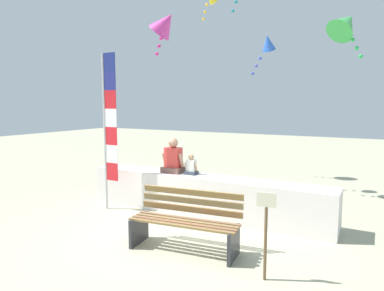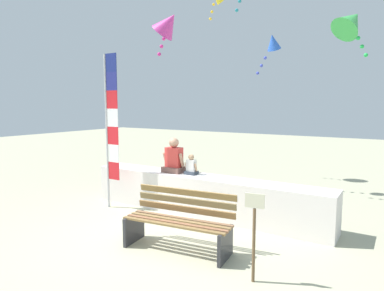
{
  "view_description": "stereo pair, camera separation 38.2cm",
  "coord_description": "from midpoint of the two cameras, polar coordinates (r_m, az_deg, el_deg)",
  "views": [
    {
      "loc": [
        3.05,
        -4.67,
        2.21
      ],
      "look_at": [
        -0.25,
        1.3,
        1.39
      ],
      "focal_mm": 31.98,
      "sensor_mm": 36.0,
      "label": 1
    },
    {
      "loc": [
        3.37,
        -4.48,
        2.21
      ],
      "look_at": [
        -0.25,
        1.3,
        1.39
      ],
      "focal_mm": 31.98,
      "sensor_mm": 36.0,
      "label": 2
    }
  ],
  "objects": [
    {
      "name": "seawall_ledge",
      "position": [
        6.94,
        0.23,
        -8.3
      ],
      "size": [
        5.11,
        0.61,
        0.79
      ],
      "primitive_type": "cube",
      "color": "silver",
      "rests_on": "ground"
    },
    {
      "name": "ground_plane",
      "position": [
        6.01,
        -5.93,
        -14.72
      ],
      "size": [
        40.0,
        40.0,
        0.0
      ],
      "primitive_type": "plane",
      "color": "#AEAC8D"
    },
    {
      "name": "kite_magenta",
      "position": [
        8.21,
        -5.94,
        19.54
      ],
      "size": [
        0.8,
        0.75,
        1.13
      ],
      "color": "#DB3D9E"
    },
    {
      "name": "person_child",
      "position": [
        6.98,
        -1.72,
        -3.53
      ],
      "size": [
        0.27,
        0.2,
        0.42
      ],
      "color": "#2F3844",
      "rests_on": "seawall_ledge"
    },
    {
      "name": "park_bench",
      "position": [
        5.35,
        -3.14,
        -12.67
      ],
      "size": [
        1.73,
        0.8,
        0.88
      ],
      "color": "olive",
      "rests_on": "ground"
    },
    {
      "name": "kite_blue",
      "position": [
        8.92,
        11.25,
        16.3
      ],
      "size": [
        0.63,
        0.49,
        0.99
      ],
      "color": "blue"
    },
    {
      "name": "flag_banner",
      "position": [
        7.3,
        -15.24,
        3.5
      ],
      "size": [
        0.35,
        0.05,
        3.24
      ],
      "color": "#B7B7BC",
      "rests_on": "ground"
    },
    {
      "name": "person_adult",
      "position": [
        7.18,
        -4.67,
        -2.27
      ],
      "size": [
        0.48,
        0.35,
        0.73
      ],
      "color": "brown",
      "rests_on": "seawall_ledge"
    },
    {
      "name": "kite_green",
      "position": [
        8.23,
        22.97,
        18.15
      ],
      "size": [
        0.93,
        0.98,
        1.15
      ],
      "color": "green"
    },
    {
      "name": "sign_post",
      "position": [
        4.43,
        9.73,
        -13.43
      ],
      "size": [
        0.24,
        0.05,
        1.13
      ],
      "color": "brown",
      "rests_on": "ground"
    }
  ]
}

